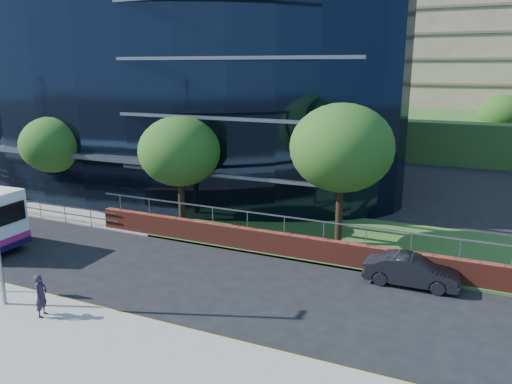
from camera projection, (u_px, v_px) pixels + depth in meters
The scene contains 10 objects.
far_forecourt at pixel (44, 196), 36.00m from camera, with size 50.00×8.00×0.10m, color gray.
grass_verge at pixel (505, 261), 23.99m from camera, with size 36.00×8.00×0.12m, color #2D511E.
glass_office at pixel (144, 80), 41.94m from camera, with size 44.00×23.10×16.00m.
retaining_wall at pixel (410, 264), 22.19m from camera, with size 34.00×0.40×2.11m.
tree_far_b at pixel (54, 145), 32.45m from camera, with size 4.29×4.29×6.05m.
tree_far_c at pixel (180, 151), 27.93m from camera, with size 4.62×4.62×6.51m.
tree_far_d at pixel (342, 148), 25.05m from camera, with size 5.28×5.28×7.44m.
tree_dist_e at pixel (502, 115), 48.49m from camera, with size 4.62×4.62×6.51m.
parked_car at pixel (412, 271), 21.40m from camera, with size 1.39×4.00×1.32m, color black.
pedestrian at pixel (41, 295), 18.39m from camera, with size 0.60×0.39×1.65m, color #261E2E.
Camera 1 is at (22.32, -14.39, 9.21)m, focal length 35.00 mm.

